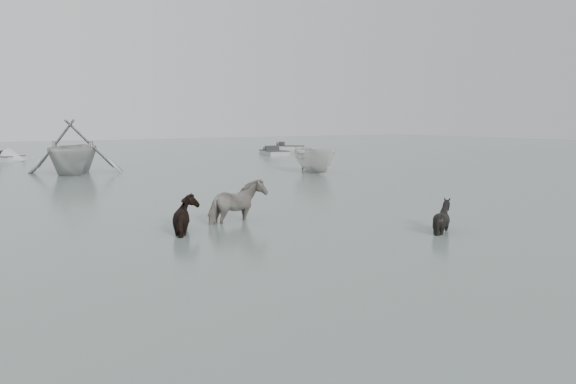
# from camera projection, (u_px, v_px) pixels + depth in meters

# --- Properties ---
(ground) EXTENTS (140.00, 140.00, 0.00)m
(ground) POSITION_uv_depth(u_px,v_px,m) (302.00, 238.00, 14.10)
(ground) COLOR #53625D
(ground) RESTS_ON ground
(pony_pinto) EXTENTS (1.99, 1.30, 1.55)m
(pony_pinto) POSITION_uv_depth(u_px,v_px,m) (237.00, 196.00, 16.26)
(pony_pinto) COLOR black
(pony_pinto) RESTS_ON ground
(pony_dark) EXTENTS (1.17, 1.36, 1.35)m
(pony_dark) POSITION_uv_depth(u_px,v_px,m) (189.00, 207.00, 14.85)
(pony_dark) COLOR black
(pony_dark) RESTS_ON ground
(pony_black) EXTENTS (1.28, 1.19, 1.23)m
(pony_black) POSITION_uv_depth(u_px,v_px,m) (443.00, 208.00, 14.92)
(pony_black) COLOR black
(pony_black) RESTS_ON ground
(rowboat_trail) EXTENTS (7.04, 7.44, 3.10)m
(rowboat_trail) POSITION_uv_depth(u_px,v_px,m) (73.00, 145.00, 30.52)
(rowboat_trail) COLOR #A6A8A6
(rowboat_trail) RESTS_ON ground
(boat_small) EXTENTS (2.39, 4.42, 1.62)m
(boat_small) POSITION_uv_depth(u_px,v_px,m) (315.00, 158.00, 31.19)
(boat_small) COLOR silver
(boat_small) RESTS_ON ground
(skiff_port) EXTENTS (2.58, 4.70, 0.75)m
(skiff_port) POSITION_uv_depth(u_px,v_px,m) (274.00, 150.00, 46.50)
(skiff_port) COLOR #979997
(skiff_port) RESTS_ON ground
(skiff_star) EXTENTS (4.53, 4.19, 0.75)m
(skiff_star) POSITION_uv_depth(u_px,v_px,m) (287.00, 146.00, 54.74)
(skiff_star) COLOR #A3A49F
(skiff_star) RESTS_ON ground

